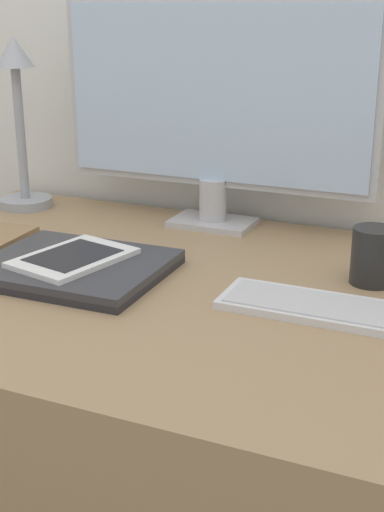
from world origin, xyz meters
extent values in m
cube|color=#997A56|center=(0.00, 0.13, 0.37)|extent=(1.16, 0.79, 0.74)
cube|color=#B7B7BC|center=(-0.03, 0.45, 0.74)|extent=(0.17, 0.11, 0.01)
cylinder|color=#B7B7BC|center=(-0.03, 0.45, 0.79)|extent=(0.05, 0.05, 0.08)
cube|color=#B7B7BC|center=(-0.03, 0.46, 1.00)|extent=(0.65, 0.01, 0.36)
cube|color=#ADC6E5|center=(-0.03, 0.45, 1.00)|extent=(0.62, 0.01, 0.34)
cube|color=silver|center=(0.29, 0.11, 0.74)|extent=(0.31, 0.11, 0.01)
cube|color=#B7B7BC|center=(0.29, 0.10, 0.75)|extent=(0.29, 0.09, 0.00)
cube|color=#232328|center=(-0.13, 0.10, 0.74)|extent=(0.30, 0.25, 0.01)
cube|color=#333338|center=(-0.13, 0.10, 0.75)|extent=(0.30, 0.25, 0.01)
cube|color=white|center=(-0.14, 0.09, 0.76)|extent=(0.17, 0.22, 0.01)
cube|color=black|center=(-0.14, 0.09, 0.77)|extent=(0.13, 0.16, 0.00)
cylinder|color=#999EA8|center=(-0.47, 0.41, 0.75)|extent=(0.12, 0.12, 0.02)
cylinder|color=#999EA8|center=(-0.47, 0.41, 0.90)|extent=(0.02, 0.02, 0.28)
cone|color=#999EA8|center=(-0.47, 0.41, 1.07)|extent=(0.08, 0.08, 0.06)
cylinder|color=black|center=(0.33, 0.25, 0.78)|extent=(0.07, 0.07, 0.09)
camera|label=1|loc=(0.50, -0.85, 1.16)|focal=50.00mm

